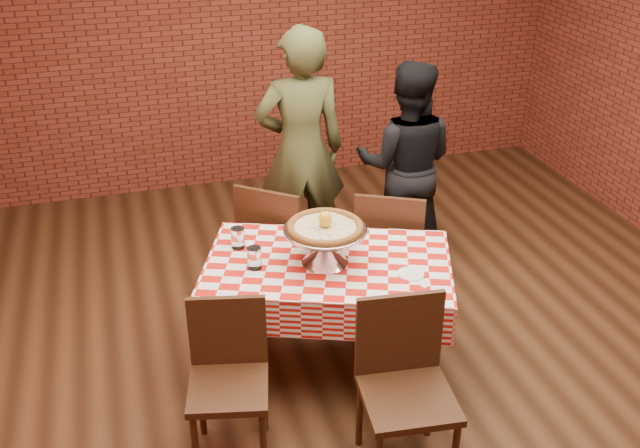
{
  "coord_description": "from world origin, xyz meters",
  "views": [
    {
      "loc": [
        -1.31,
        -3.26,
        2.87
      ],
      "look_at": [
        -0.29,
        0.2,
        0.95
      ],
      "focal_mm": 40.59,
      "sensor_mm": 36.0,
      "label": 1
    }
  ],
  "objects_px": {
    "table": "(328,317)",
    "chair_far_left": "(282,241)",
    "chair_near_left": "(229,390)",
    "water_glass_left": "(254,258)",
    "condiment_caddy": "(339,230)",
    "pizza_stand": "(325,246)",
    "chair_near_right": "(408,396)",
    "chair_far_right": "(390,247)",
    "water_glass_right": "(238,238)",
    "diner_olive": "(301,151)",
    "pizza": "(325,228)",
    "diner_black": "(406,164)"
  },
  "relations": [
    {
      "from": "table",
      "to": "chair_far_left",
      "type": "bearing_deg",
      "value": 95.74
    },
    {
      "from": "chair_near_left",
      "to": "water_glass_left",
      "type": "bearing_deg",
      "value": 78.14
    },
    {
      "from": "water_glass_left",
      "to": "condiment_caddy",
      "type": "bearing_deg",
      "value": 18.0
    },
    {
      "from": "pizza_stand",
      "to": "chair_near_right",
      "type": "bearing_deg",
      "value": -79.35
    },
    {
      "from": "table",
      "to": "chair_far_right",
      "type": "height_order",
      "value": "chair_far_right"
    },
    {
      "from": "water_glass_right",
      "to": "chair_near_left",
      "type": "relative_size",
      "value": 0.14
    },
    {
      "from": "water_glass_right",
      "to": "diner_olive",
      "type": "relative_size",
      "value": 0.07
    },
    {
      "from": "table",
      "to": "diner_olive",
      "type": "height_order",
      "value": "diner_olive"
    },
    {
      "from": "pizza",
      "to": "water_glass_right",
      "type": "xyz_separation_m",
      "value": [
        -0.44,
        0.3,
        -0.16
      ]
    },
    {
      "from": "chair_far_left",
      "to": "condiment_caddy",
      "type": "bearing_deg",
      "value": 150.15
    },
    {
      "from": "diner_olive",
      "to": "pizza_stand",
      "type": "bearing_deg",
      "value": 83.47
    },
    {
      "from": "water_glass_left",
      "to": "diner_black",
      "type": "relative_size",
      "value": 0.08
    },
    {
      "from": "water_glass_right",
      "to": "diner_olive",
      "type": "xyz_separation_m",
      "value": [
        0.65,
        1.0,
        0.08
      ]
    },
    {
      "from": "chair_far_left",
      "to": "diner_black",
      "type": "xyz_separation_m",
      "value": [
        1.02,
        0.34,
        0.3
      ]
    },
    {
      "from": "chair_near_right",
      "to": "diner_olive",
      "type": "relative_size",
      "value": 0.51
    },
    {
      "from": "pizza",
      "to": "water_glass_left",
      "type": "distance_m",
      "value": 0.43
    },
    {
      "from": "table",
      "to": "chair_far_right",
      "type": "xyz_separation_m",
      "value": [
        0.6,
        0.54,
        0.09
      ]
    },
    {
      "from": "condiment_caddy",
      "to": "chair_near_right",
      "type": "bearing_deg",
      "value": -77.99
    },
    {
      "from": "table",
      "to": "chair_near_right",
      "type": "xyz_separation_m",
      "value": [
        0.14,
        -0.87,
        0.09
      ]
    },
    {
      "from": "pizza",
      "to": "diner_black",
      "type": "bearing_deg",
      "value": 49.82
    },
    {
      "from": "water_glass_left",
      "to": "chair_far_right",
      "type": "relative_size",
      "value": 0.14
    },
    {
      "from": "table",
      "to": "chair_near_left",
      "type": "bearing_deg",
      "value": -141.66
    },
    {
      "from": "chair_far_left",
      "to": "diner_olive",
      "type": "height_order",
      "value": "diner_olive"
    },
    {
      "from": "water_glass_left",
      "to": "chair_far_left",
      "type": "height_order",
      "value": "chair_far_left"
    },
    {
      "from": "table",
      "to": "condiment_caddy",
      "type": "bearing_deg",
      "value": 58.98
    },
    {
      "from": "diner_olive",
      "to": "water_glass_right",
      "type": "bearing_deg",
      "value": 59.69
    },
    {
      "from": "pizza_stand",
      "to": "pizza",
      "type": "relative_size",
      "value": 1.12
    },
    {
      "from": "condiment_caddy",
      "to": "chair_near_right",
      "type": "relative_size",
      "value": 0.14
    },
    {
      "from": "condiment_caddy",
      "to": "chair_far_right",
      "type": "height_order",
      "value": "chair_far_right"
    },
    {
      "from": "water_glass_right",
      "to": "diner_black",
      "type": "xyz_separation_m",
      "value": [
        1.4,
        0.84,
        -0.05
      ]
    },
    {
      "from": "pizza",
      "to": "chair_near_right",
      "type": "bearing_deg",
      "value": -79.35
    },
    {
      "from": "chair_far_left",
      "to": "chair_near_right",
      "type": "bearing_deg",
      "value": 136.87
    },
    {
      "from": "condiment_caddy",
      "to": "chair_near_left",
      "type": "distance_m",
      "value": 1.19
    },
    {
      "from": "water_glass_right",
      "to": "chair_near_right",
      "type": "distance_m",
      "value": 1.36
    },
    {
      "from": "chair_far_left",
      "to": "diner_black",
      "type": "relative_size",
      "value": 0.61
    },
    {
      "from": "chair_near_right",
      "to": "diner_black",
      "type": "bearing_deg",
      "value": 74.37
    },
    {
      "from": "water_glass_left",
      "to": "chair_near_right",
      "type": "xyz_separation_m",
      "value": [
        0.56,
        -0.92,
        -0.36
      ]
    },
    {
      "from": "pizza_stand",
      "to": "diner_olive",
      "type": "xyz_separation_m",
      "value": [
        0.21,
        1.3,
        0.04
      ]
    },
    {
      "from": "table",
      "to": "chair_far_left",
      "type": "distance_m",
      "value": 0.81
    },
    {
      "from": "chair_near_left",
      "to": "chair_near_right",
      "type": "xyz_separation_m",
      "value": [
        0.83,
        -0.33,
        0.03
      ]
    },
    {
      "from": "pizza_stand",
      "to": "diner_black",
      "type": "xyz_separation_m",
      "value": [
        0.96,
        1.14,
        -0.09
      ]
    },
    {
      "from": "water_glass_right",
      "to": "diner_olive",
      "type": "bearing_deg",
      "value": 57.01
    },
    {
      "from": "condiment_caddy",
      "to": "diner_black",
      "type": "height_order",
      "value": "diner_black"
    },
    {
      "from": "table",
      "to": "chair_near_right",
      "type": "height_order",
      "value": "chair_near_right"
    },
    {
      "from": "pizza",
      "to": "water_glass_right",
      "type": "bearing_deg",
      "value": 145.62
    },
    {
      "from": "chair_near_left",
      "to": "pizza",
      "type": "bearing_deg",
      "value": 51.96
    },
    {
      "from": "table",
      "to": "diner_black",
      "type": "distance_m",
      "value": 1.53
    },
    {
      "from": "water_glass_left",
      "to": "chair_near_right",
      "type": "distance_m",
      "value": 1.13
    },
    {
      "from": "condiment_caddy",
      "to": "chair_near_right",
      "type": "height_order",
      "value": "chair_near_right"
    },
    {
      "from": "water_glass_right",
      "to": "diner_olive",
      "type": "distance_m",
      "value": 1.2
    }
  ]
}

